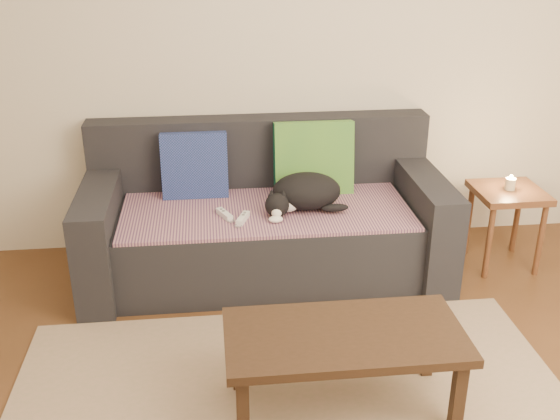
{
  "coord_description": "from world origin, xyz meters",
  "views": [
    {
      "loc": [
        -0.31,
        -1.99,
        1.94
      ],
      "look_at": [
        0.05,
        1.2,
        0.55
      ],
      "focal_mm": 42.0,
      "sensor_mm": 36.0,
      "label": 1
    }
  ],
  "objects_px": {
    "cat": "(304,193)",
    "coffee_table": "(344,343)",
    "side_table": "(507,203)",
    "sofa": "(265,223)",
    "wii_remote_b": "(243,218)",
    "wii_remote_a": "(224,214)"
  },
  "relations": [
    {
      "from": "cat",
      "to": "coffee_table",
      "type": "height_order",
      "value": "cat"
    },
    {
      "from": "sofa",
      "to": "wii_remote_b",
      "type": "height_order",
      "value": "sofa"
    },
    {
      "from": "wii_remote_a",
      "to": "side_table",
      "type": "xyz_separation_m",
      "value": [
        1.71,
        0.08,
        -0.04
      ]
    },
    {
      "from": "cat",
      "to": "wii_remote_b",
      "type": "relative_size",
      "value": 3.22
    },
    {
      "from": "coffee_table",
      "to": "side_table",
      "type": "bearing_deg",
      "value": 44.35
    },
    {
      "from": "side_table",
      "to": "coffee_table",
      "type": "bearing_deg",
      "value": -135.65
    },
    {
      "from": "cat",
      "to": "coffee_table",
      "type": "bearing_deg",
      "value": -86.89
    },
    {
      "from": "cat",
      "to": "coffee_table",
      "type": "xyz_separation_m",
      "value": [
        -0.0,
        -1.2,
        -0.19
      ]
    },
    {
      "from": "cat",
      "to": "sofa",
      "type": "bearing_deg",
      "value": 155.06
    },
    {
      "from": "side_table",
      "to": "wii_remote_b",
      "type": "bearing_deg",
      "value": -174.83
    },
    {
      "from": "cat",
      "to": "coffee_table",
      "type": "relative_size",
      "value": 0.48
    },
    {
      "from": "wii_remote_a",
      "to": "coffee_table",
      "type": "xyz_separation_m",
      "value": [
        0.46,
        -1.14,
        -0.11
      ]
    },
    {
      "from": "side_table",
      "to": "coffee_table",
      "type": "xyz_separation_m",
      "value": [
        -1.25,
        -1.22,
        -0.06
      ]
    },
    {
      "from": "wii_remote_a",
      "to": "wii_remote_b",
      "type": "distance_m",
      "value": 0.12
    },
    {
      "from": "wii_remote_a",
      "to": "coffee_table",
      "type": "bearing_deg",
      "value": 177.5
    },
    {
      "from": "sofa",
      "to": "wii_remote_a",
      "type": "xyz_separation_m",
      "value": [
        -0.24,
        -0.18,
        0.15
      ]
    },
    {
      "from": "cat",
      "to": "wii_remote_a",
      "type": "relative_size",
      "value": 3.22
    },
    {
      "from": "sofa",
      "to": "side_table",
      "type": "bearing_deg",
      "value": -3.95
    },
    {
      "from": "cat",
      "to": "side_table",
      "type": "distance_m",
      "value": 1.25
    },
    {
      "from": "wii_remote_b",
      "to": "coffee_table",
      "type": "bearing_deg",
      "value": -140.78
    },
    {
      "from": "wii_remote_b",
      "to": "coffee_table",
      "type": "relative_size",
      "value": 0.15
    },
    {
      "from": "sofa",
      "to": "cat",
      "type": "height_order",
      "value": "sofa"
    }
  ]
}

